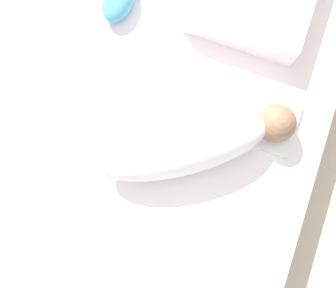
# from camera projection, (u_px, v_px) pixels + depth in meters

# --- Properties ---
(ground_plane) EXTENTS (12.00, 12.00, 0.00)m
(ground_plane) POSITION_uv_depth(u_px,v_px,m) (154.00, 153.00, 1.41)
(ground_plane) COLOR #B2A893
(bed_mattress) EXTENTS (1.40, 1.03, 0.18)m
(bed_mattress) POSITION_uv_depth(u_px,v_px,m) (153.00, 148.00, 1.32)
(bed_mattress) COLOR white
(bed_mattress) RESTS_ON ground_plane
(burp_cloth) EXTENTS (0.18, 0.18, 0.02)m
(burp_cloth) POSITION_uv_depth(u_px,v_px,m) (267.00, 122.00, 1.24)
(burp_cloth) COLOR white
(burp_cloth) RESTS_ON bed_mattress
(swaddled_baby) EXTENTS (0.43, 0.55, 0.15)m
(swaddled_baby) POSITION_uv_depth(u_px,v_px,m) (195.00, 144.00, 1.16)
(swaddled_baby) COLOR white
(swaddled_baby) RESTS_ON bed_mattress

